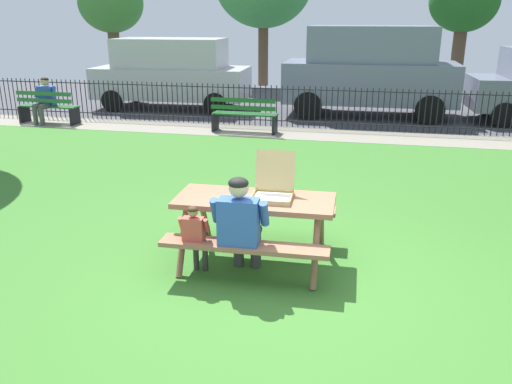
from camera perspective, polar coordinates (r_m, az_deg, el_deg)
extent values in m
cube|color=#3D782D|center=(7.63, 5.49, -2.57)|extent=(28.00, 12.27, 0.02)
cube|color=gray|center=(12.83, 8.49, 6.12)|extent=(28.00, 1.40, 0.01)
cube|color=#424247|center=(16.96, 9.55, 9.11)|extent=(28.00, 7.03, 0.01)
cube|color=#9A674B|center=(5.97, -0.13, -0.93)|extent=(1.82, 0.80, 0.06)
cube|color=#9A674B|center=(5.54, -1.32, -5.90)|extent=(1.81, 0.32, 0.05)
cube|color=#9A674B|center=(6.63, 0.87, -1.66)|extent=(1.81, 0.32, 0.05)
cylinder|color=#9A674B|center=(5.92, -7.95, -5.29)|extent=(0.08, 0.44, 0.74)
cylinder|color=#9A674B|center=(6.65, -5.69, -2.46)|extent=(0.08, 0.44, 0.74)
cylinder|color=#9A674B|center=(5.65, 6.47, -6.47)|extent=(0.08, 0.44, 0.74)
cylinder|color=#9A674B|center=(6.41, 7.10, -3.36)|extent=(0.08, 0.44, 0.74)
cube|color=tan|center=(5.93, 1.74, -0.71)|extent=(0.47, 0.47, 0.01)
cube|color=silver|center=(5.93, 1.74, -0.65)|extent=(0.43, 0.43, 0.00)
cube|color=tan|center=(5.71, 1.42, -1.17)|extent=(0.46, 0.03, 0.04)
cube|color=tan|center=(6.13, 2.05, 0.21)|extent=(0.46, 0.03, 0.04)
cube|color=tan|center=(5.95, -0.36, -0.33)|extent=(0.03, 0.46, 0.04)
cube|color=tan|center=(5.90, 3.87, -0.58)|extent=(0.03, 0.46, 0.04)
cube|color=tan|center=(6.07, 2.09, 2.41)|extent=(0.46, 0.16, 0.44)
cylinder|color=#3E3E3E|center=(6.04, -1.90, -6.05)|extent=(0.12, 0.12, 0.44)
cylinder|color=#3E3E3E|center=(5.75, -2.39, -4.65)|extent=(0.16, 0.42, 0.15)
cylinder|color=#3E3E3E|center=(6.00, -0.02, -6.21)|extent=(0.12, 0.12, 0.44)
cylinder|color=#3E3E3E|center=(5.71, -0.43, -4.80)|extent=(0.16, 0.42, 0.15)
cube|color=#3359B2|center=(5.45, -1.90, -3.37)|extent=(0.42, 0.23, 0.52)
cylinder|color=#3359B2|center=(5.52, -4.43, -1.97)|extent=(0.09, 0.21, 0.31)
cylinder|color=#3359B2|center=(5.41, 0.89, -2.35)|extent=(0.09, 0.21, 0.31)
sphere|color=beige|center=(5.34, -1.90, 0.49)|extent=(0.21, 0.21, 0.21)
ellipsoid|color=black|center=(5.31, -1.93, 0.97)|extent=(0.21, 0.20, 0.12)
cylinder|color=#373737|center=(5.98, -6.54, -6.44)|extent=(0.06, 0.06, 0.44)
cylinder|color=#373737|center=(5.78, -6.96, -4.78)|extent=(0.09, 0.23, 0.08)
cylinder|color=#373737|center=(5.95, -5.55, -6.54)|extent=(0.06, 0.06, 0.44)
cylinder|color=#373737|center=(5.75, -5.94, -4.87)|extent=(0.09, 0.23, 0.08)
cube|color=#CC4C3F|center=(5.62, -6.83, -4.12)|extent=(0.23, 0.12, 0.28)
cylinder|color=#CC4C3F|center=(5.66, -8.13, -3.38)|extent=(0.05, 0.11, 0.17)
cylinder|color=#CC4C3F|center=(5.58, -5.40, -3.60)|extent=(0.05, 0.11, 0.17)
sphere|color=tan|center=(5.55, -6.88, -2.14)|extent=(0.11, 0.11, 0.11)
ellipsoid|color=#3D2D15|center=(5.54, -6.91, -1.89)|extent=(0.11, 0.11, 0.06)
cylinder|color=black|center=(13.35, 8.92, 10.83)|extent=(19.51, 0.03, 0.03)
cylinder|color=black|center=(13.48, 8.74, 7.42)|extent=(19.51, 0.03, 0.03)
cylinder|color=black|center=(16.91, -25.92, 9.32)|extent=(0.02, 0.02, 1.05)
cylinder|color=black|center=(16.83, -25.54, 9.33)|extent=(0.02, 0.02, 1.05)
cylinder|color=black|center=(16.74, -25.15, 9.35)|extent=(0.02, 0.02, 1.05)
cylinder|color=black|center=(16.66, -24.76, 9.36)|extent=(0.02, 0.02, 1.05)
cylinder|color=black|center=(16.58, -24.36, 9.38)|extent=(0.02, 0.02, 1.05)
cylinder|color=black|center=(16.49, -23.97, 9.39)|extent=(0.02, 0.02, 1.05)
cylinder|color=black|center=(16.41, -23.56, 9.40)|extent=(0.02, 0.02, 1.05)
cylinder|color=black|center=(16.33, -23.16, 9.42)|extent=(0.02, 0.02, 1.05)
cylinder|color=black|center=(16.25, -22.74, 9.43)|extent=(0.02, 0.02, 1.05)
cylinder|color=black|center=(16.17, -22.33, 9.44)|extent=(0.02, 0.02, 1.05)
cylinder|color=black|center=(16.09, -21.91, 9.45)|extent=(0.02, 0.02, 1.05)
cylinder|color=black|center=(16.02, -21.49, 9.47)|extent=(0.02, 0.02, 1.05)
cylinder|color=black|center=(15.94, -21.06, 9.48)|extent=(0.02, 0.02, 1.05)
cylinder|color=black|center=(15.86, -20.63, 9.49)|extent=(0.02, 0.02, 1.05)
cylinder|color=black|center=(15.79, -20.19, 9.50)|extent=(0.02, 0.02, 1.05)
cylinder|color=black|center=(15.72, -19.75, 9.51)|extent=(0.02, 0.02, 1.05)
cylinder|color=black|center=(15.64, -19.31, 9.52)|extent=(0.02, 0.02, 1.05)
cylinder|color=black|center=(15.57, -18.86, 9.53)|extent=(0.02, 0.02, 1.05)
cylinder|color=black|center=(15.50, -18.41, 9.53)|extent=(0.02, 0.02, 1.05)
cylinder|color=black|center=(15.43, -17.95, 9.54)|extent=(0.02, 0.02, 1.05)
cylinder|color=black|center=(15.36, -17.49, 9.55)|extent=(0.02, 0.02, 1.05)
cylinder|color=black|center=(15.29, -17.03, 9.56)|extent=(0.02, 0.02, 1.05)
cylinder|color=black|center=(15.22, -16.56, 9.56)|extent=(0.02, 0.02, 1.05)
cylinder|color=black|center=(15.16, -16.08, 9.57)|extent=(0.02, 0.02, 1.05)
cylinder|color=black|center=(15.09, -15.61, 9.57)|extent=(0.02, 0.02, 1.05)
cylinder|color=black|center=(15.03, -15.12, 9.58)|extent=(0.02, 0.02, 1.05)
cylinder|color=black|center=(14.96, -14.64, 9.58)|extent=(0.02, 0.02, 1.05)
cylinder|color=black|center=(14.90, -14.15, 9.58)|extent=(0.02, 0.02, 1.05)
cylinder|color=black|center=(14.84, -13.66, 9.59)|extent=(0.02, 0.02, 1.05)
cylinder|color=black|center=(14.78, -13.16, 9.59)|extent=(0.02, 0.02, 1.05)
cylinder|color=black|center=(14.72, -12.66, 9.59)|extent=(0.02, 0.02, 1.05)
cylinder|color=black|center=(14.66, -12.15, 9.59)|extent=(0.02, 0.02, 1.05)
cylinder|color=black|center=(14.61, -11.64, 9.59)|extent=(0.02, 0.02, 1.05)
cylinder|color=black|center=(14.55, -11.13, 9.59)|extent=(0.02, 0.02, 1.05)
cylinder|color=black|center=(14.50, -10.61, 9.59)|extent=(0.02, 0.02, 1.05)
cylinder|color=black|center=(14.44, -10.09, 9.58)|extent=(0.02, 0.02, 1.05)
cylinder|color=black|center=(14.39, -9.56, 9.58)|extent=(0.02, 0.02, 1.05)
cylinder|color=black|center=(14.34, -9.03, 9.57)|extent=(0.02, 0.02, 1.05)
cylinder|color=black|center=(14.29, -8.50, 9.57)|extent=(0.02, 0.02, 1.05)
cylinder|color=black|center=(14.24, -7.96, 9.56)|extent=(0.02, 0.02, 1.05)
cylinder|color=black|center=(14.20, -7.42, 9.56)|extent=(0.02, 0.02, 1.05)
cylinder|color=black|center=(14.15, -6.88, 9.55)|extent=(0.02, 0.02, 1.05)
cylinder|color=black|center=(14.11, -6.33, 9.54)|extent=(0.02, 0.02, 1.05)
cylinder|color=black|center=(14.06, -5.78, 9.53)|extent=(0.02, 0.02, 1.05)
cylinder|color=black|center=(14.02, -5.23, 9.52)|extent=(0.02, 0.02, 1.05)
cylinder|color=black|center=(13.98, -4.67, 9.51)|extent=(0.02, 0.02, 1.05)
cylinder|color=black|center=(13.94, -4.11, 9.50)|extent=(0.02, 0.02, 1.05)
cylinder|color=black|center=(13.90, -3.55, 9.48)|extent=(0.02, 0.02, 1.05)
cylinder|color=black|center=(13.86, -2.98, 9.47)|extent=(0.02, 0.02, 1.05)
cylinder|color=black|center=(13.83, -2.41, 9.45)|extent=(0.02, 0.02, 1.05)
cylinder|color=black|center=(13.79, -1.84, 9.44)|extent=(0.02, 0.02, 1.05)
cylinder|color=black|center=(13.76, -1.27, 9.42)|extent=(0.02, 0.02, 1.05)
cylinder|color=black|center=(13.73, -0.69, 9.40)|extent=(0.02, 0.02, 1.05)
cylinder|color=black|center=(13.70, -0.11, 9.38)|extent=(0.02, 0.02, 1.05)
cylinder|color=black|center=(13.67, 0.47, 9.36)|extent=(0.02, 0.02, 1.05)
cylinder|color=black|center=(13.64, 1.06, 9.34)|extent=(0.02, 0.02, 1.05)
cylinder|color=black|center=(13.62, 1.65, 9.32)|extent=(0.02, 0.02, 1.05)
cylinder|color=black|center=(13.59, 2.23, 9.29)|extent=(0.02, 0.02, 1.05)
cylinder|color=black|center=(13.57, 2.83, 9.27)|extent=(0.02, 0.02, 1.05)
cylinder|color=black|center=(13.55, 3.42, 9.24)|extent=(0.02, 0.02, 1.05)
cylinder|color=black|center=(13.52, 4.01, 9.21)|extent=(0.02, 0.02, 1.05)
cylinder|color=black|center=(13.51, 4.61, 9.19)|extent=(0.02, 0.02, 1.05)
cylinder|color=black|center=(13.49, 5.21, 9.16)|extent=(0.02, 0.02, 1.05)
cylinder|color=black|center=(13.47, 5.81, 9.13)|extent=(0.02, 0.02, 1.05)
cylinder|color=black|center=(13.46, 6.41, 9.10)|extent=(0.02, 0.02, 1.05)
cylinder|color=black|center=(13.44, 7.01, 9.06)|extent=(0.02, 0.02, 1.05)
cylinder|color=black|center=(13.43, 7.61, 9.03)|extent=(0.02, 0.02, 1.05)
cylinder|color=black|center=(13.42, 8.22, 9.00)|extent=(0.02, 0.02, 1.05)
cylinder|color=black|center=(13.41, 8.82, 8.96)|extent=(0.02, 0.02, 1.05)
cylinder|color=black|center=(13.40, 9.43, 8.93)|extent=(0.02, 0.02, 1.05)
cylinder|color=black|center=(13.40, 10.03, 8.89)|extent=(0.02, 0.02, 1.05)
cylinder|color=black|center=(13.39, 10.64, 8.85)|extent=(0.02, 0.02, 1.05)
cylinder|color=black|center=(13.39, 11.24, 8.81)|extent=(0.02, 0.02, 1.05)
cylinder|color=black|center=(13.39, 11.85, 8.77)|extent=(0.02, 0.02, 1.05)
cylinder|color=black|center=(13.39, 12.46, 8.73)|extent=(0.02, 0.02, 1.05)
cylinder|color=black|center=(13.39, 13.06, 8.69)|extent=(0.02, 0.02, 1.05)
cylinder|color=black|center=(13.39, 13.67, 8.64)|extent=(0.02, 0.02, 1.05)
cylinder|color=black|center=(13.40, 14.27, 8.60)|extent=(0.02, 0.02, 1.05)
cylinder|color=black|center=(13.40, 14.88, 8.55)|extent=(0.02, 0.02, 1.05)
cylinder|color=black|center=(13.41, 15.48, 8.51)|extent=(0.02, 0.02, 1.05)
cylinder|color=black|center=(13.42, 16.09, 8.46)|extent=(0.02, 0.02, 1.05)
cylinder|color=black|center=(13.43, 16.69, 8.41)|extent=(0.02, 0.02, 1.05)
cylinder|color=black|center=(13.44, 17.29, 8.37)|extent=(0.02, 0.02, 1.05)
cylinder|color=black|center=(13.45, 17.89, 8.32)|extent=(0.02, 0.02, 1.05)
cylinder|color=black|center=(13.47, 18.49, 8.27)|extent=(0.02, 0.02, 1.05)
cylinder|color=black|center=(13.48, 19.08, 8.22)|extent=(0.02, 0.02, 1.05)
cylinder|color=black|center=(13.50, 19.68, 8.16)|extent=(0.02, 0.02, 1.05)
cylinder|color=black|center=(13.52, 20.27, 8.11)|extent=(0.02, 0.02, 1.05)
cylinder|color=black|center=(13.54, 20.86, 8.06)|extent=(0.02, 0.02, 1.05)
cylinder|color=black|center=(13.56, 21.45, 8.00)|extent=(0.02, 0.02, 1.05)
cylinder|color=black|center=(13.59, 22.04, 7.95)|extent=(0.02, 0.02, 1.05)
cylinder|color=black|center=(13.61, 22.63, 7.90)|extent=(0.02, 0.02, 1.05)
cylinder|color=black|center=(13.64, 23.21, 7.84)|extent=(0.02, 0.02, 1.05)
cylinder|color=black|center=(13.66, 23.79, 7.78)|extent=(0.02, 0.02, 1.05)
cylinder|color=black|center=(13.69, 24.37, 7.73)|extent=(0.02, 0.02, 1.05)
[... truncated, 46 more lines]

